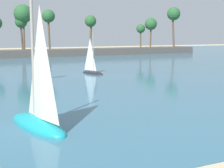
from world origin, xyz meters
TOP-DOWN VIEW (x-y plane):
  - sea at (0.00, 62.85)m, footprint 220.00×109.05m
  - palm_headland at (1.97, 77.32)m, footprint 107.43×6.29m
  - sailboat_toward_headland at (-3.59, 17.14)m, footprint 3.25×6.46m
  - sailboat_far_left at (9.00, 40.37)m, footprint 2.47×4.47m

SIDE VIEW (x-z plane):
  - sea at x=0.00m, z-range 0.00..0.06m
  - sailboat_far_left at x=9.00m, z-range -2.49..3.73m
  - sailboat_toward_headland at x=-3.59m, z-range -3.62..5.36m
  - palm_headland at x=1.97m, z-range -3.19..9.83m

